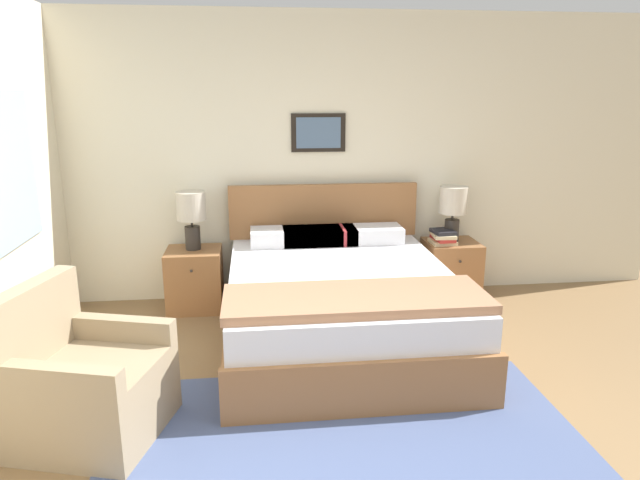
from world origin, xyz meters
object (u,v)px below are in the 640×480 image
(nightstand_by_door, at_px, (451,270))
(table_lamp_by_door, at_px, (453,206))
(bed, at_px, (339,302))
(table_lamp_near_window, at_px, (191,212))
(armchair, at_px, (85,385))
(nightstand_near_window, at_px, (195,279))

(nightstand_by_door, distance_m, table_lamp_by_door, 0.61)
(bed, relative_size, table_lamp_near_window, 4.18)
(table_lamp_near_window, bearing_deg, nightstand_by_door, -0.72)
(table_lamp_near_window, bearing_deg, bed, -36.10)
(armchair, xyz_separation_m, table_lamp_near_window, (0.43, 1.93, 0.59))
(armchair, xyz_separation_m, nightstand_near_window, (0.43, 1.90, -0.03))
(table_lamp_near_window, bearing_deg, table_lamp_by_door, 0.00)
(armchair, distance_m, nightstand_by_door, 3.39)
(bed, bearing_deg, table_lamp_by_door, 36.10)
(bed, xyz_separation_m, armchair, (-1.62, -1.07, -0.02))
(nightstand_near_window, bearing_deg, armchair, -102.86)
(nightstand_by_door, bearing_deg, nightstand_near_window, 180.00)
(armchair, bearing_deg, nightstand_by_door, 140.12)
(table_lamp_near_window, distance_m, table_lamp_by_door, 2.37)
(table_lamp_by_door, bearing_deg, nightstand_by_door, -85.06)
(nightstand_near_window, xyz_separation_m, nightstand_by_door, (2.37, 0.00, 0.00))
(table_lamp_near_window, height_order, table_lamp_by_door, same)
(bed, relative_size, nightstand_near_window, 3.95)
(bed, relative_size, armchair, 2.36)
(armchair, bearing_deg, table_lamp_near_window, -176.69)
(nightstand_near_window, bearing_deg, table_lamp_by_door, 0.72)
(nightstand_by_door, height_order, table_lamp_near_window, table_lamp_near_window)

